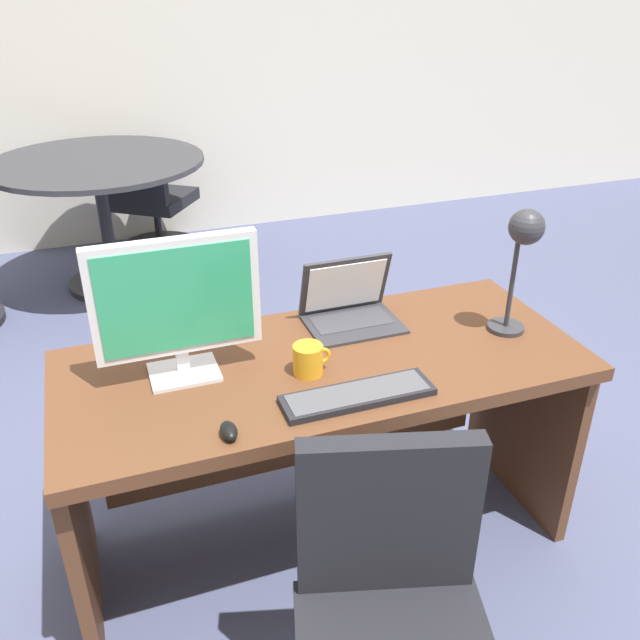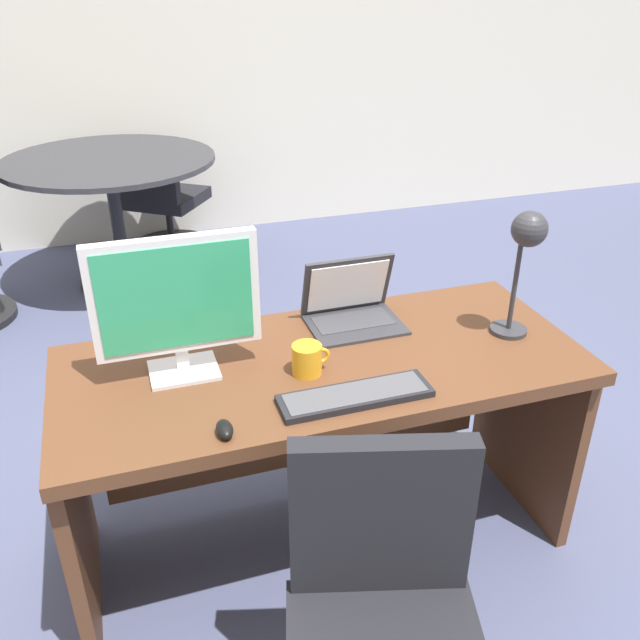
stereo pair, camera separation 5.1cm
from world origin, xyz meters
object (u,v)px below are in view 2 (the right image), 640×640
object	(u,v)px
laptop	(350,302)
keyboard	(355,396)
meeting_chair_far	(164,208)
mouse	(225,429)
desk_lamp	(526,246)
coffee_mug	(308,359)
desk	(319,407)
monitor	(176,300)
meeting_table	(113,190)

from	to	relation	value
laptop	keyboard	size ratio (longest dim) A/B	0.71
meeting_chair_far	mouse	bearing A→B (deg)	-92.92
desk_lamp	coffee_mug	distance (m)	0.75
coffee_mug	meeting_chair_far	bearing A→B (deg)	92.44
desk	monitor	bearing A→B (deg)	177.53
keyboard	meeting_table	distance (m)	2.75
desk_lamp	meeting_chair_far	distance (m)	3.17
monitor	coffee_mug	world-z (taller)	monitor
keyboard	meeting_table	bearing A→B (deg)	101.31
keyboard	mouse	size ratio (longest dim) A/B	5.59
meeting_table	monitor	bearing A→B (deg)	-87.50
meeting_chair_far	coffee_mug	bearing A→B (deg)	-87.56
keyboard	laptop	bearing A→B (deg)	71.37
monitor	mouse	size ratio (longest dim) A/B	6.09
meeting_table	coffee_mug	bearing A→B (deg)	-79.82
laptop	meeting_chair_far	size ratio (longest dim) A/B	0.39
desk	desk_lamp	world-z (taller)	desk_lamp
desk_lamp	meeting_table	distance (m)	2.80
meeting_table	keyboard	bearing A→B (deg)	-78.69
coffee_mug	mouse	bearing A→B (deg)	-143.23
keyboard	meeting_chair_far	xyz separation A→B (m)	(-0.21, 3.15, -0.44)
monitor	keyboard	distance (m)	0.57
desk_lamp	laptop	bearing A→B (deg)	150.15
mouse	meeting_chair_far	xyz separation A→B (m)	(0.16, 3.19, -0.44)
monitor	laptop	size ratio (longest dim) A/B	1.53
coffee_mug	meeting_table	world-z (taller)	coffee_mug
mouse	coffee_mug	world-z (taller)	coffee_mug
desk	mouse	distance (m)	0.53
desk	laptop	world-z (taller)	laptop
laptop	coffee_mug	bearing A→B (deg)	-130.62
monitor	keyboard	size ratio (longest dim) A/B	1.09
monitor	meeting_table	size ratio (longest dim) A/B	0.38
keyboard	mouse	distance (m)	0.38
monitor	meeting_chair_far	world-z (taller)	monitor
desk_lamp	keyboard	bearing A→B (deg)	-163.69
laptop	desk_lamp	distance (m)	0.59
meeting_table	meeting_chair_far	bearing A→B (deg)	54.40
desk	desk_lamp	xyz separation A→B (m)	(0.63, -0.09, 0.52)
laptop	desk_lamp	xyz separation A→B (m)	(0.46, -0.27, 0.24)
desk	mouse	size ratio (longest dim) A/B	20.77
desk	meeting_table	size ratio (longest dim) A/B	1.29
monitor	meeting_chair_far	xyz separation A→B (m)	(0.22, 2.86, -0.66)
keyboard	coffee_mug	size ratio (longest dim) A/B	3.76
desk_lamp	monitor	bearing A→B (deg)	174.12
laptop	coffee_mug	size ratio (longest dim) A/B	2.67
keyboard	meeting_chair_far	distance (m)	3.19
desk	meeting_chair_far	world-z (taller)	meeting_chair_far
mouse	desk_lamp	world-z (taller)	desk_lamp
laptop	coffee_mug	xyz separation A→B (m)	(-0.24, -0.28, -0.02)
desk	keyboard	world-z (taller)	keyboard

